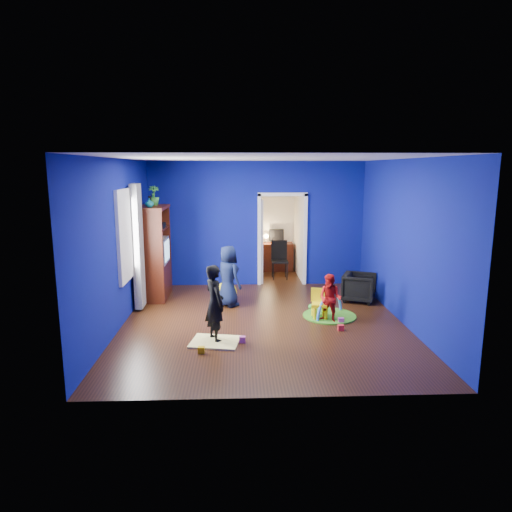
{
  "coord_description": "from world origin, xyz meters",
  "views": [
    {
      "loc": [
        -0.45,
        -7.83,
        2.73
      ],
      "look_at": [
        -0.11,
        0.4,
        1.14
      ],
      "focal_mm": 32.0,
      "sensor_mm": 36.0,
      "label": 1
    }
  ],
  "objects_px": {
    "kid_chair": "(320,306)",
    "vase": "(149,203)",
    "child_black": "(215,303)",
    "toddler_red": "(330,299)",
    "crt_tv": "(156,251)",
    "tv_armoire": "(154,252)",
    "armchair": "(359,287)",
    "hopper_ball": "(226,292)",
    "child_navy": "(228,276)",
    "study_desk": "(276,257)",
    "play_mat": "(329,316)",
    "folding_chair": "(280,261)"
  },
  "relations": [
    {
      "from": "child_navy",
      "to": "tv_armoire",
      "type": "height_order",
      "value": "tv_armoire"
    },
    {
      "from": "child_black",
      "to": "toddler_red",
      "type": "height_order",
      "value": "child_black"
    },
    {
      "from": "tv_armoire",
      "to": "crt_tv",
      "type": "height_order",
      "value": "tv_armoire"
    },
    {
      "from": "toddler_red",
      "to": "kid_chair",
      "type": "bearing_deg",
      "value": 159.78
    },
    {
      "from": "crt_tv",
      "to": "kid_chair",
      "type": "height_order",
      "value": "crt_tv"
    },
    {
      "from": "child_black",
      "to": "folding_chair",
      "type": "height_order",
      "value": "child_black"
    },
    {
      "from": "hopper_ball",
      "to": "crt_tv",
      "type": "bearing_deg",
      "value": 163.48
    },
    {
      "from": "play_mat",
      "to": "study_desk",
      "type": "xyz_separation_m",
      "value": [
        -0.66,
        3.98,
        0.36
      ]
    },
    {
      "from": "hopper_ball",
      "to": "study_desk",
      "type": "bearing_deg",
      "value": 66.49
    },
    {
      "from": "play_mat",
      "to": "crt_tv",
      "type": "bearing_deg",
      "value": 157.08
    },
    {
      "from": "tv_armoire",
      "to": "play_mat",
      "type": "height_order",
      "value": "tv_armoire"
    },
    {
      "from": "armchair",
      "to": "child_black",
      "type": "xyz_separation_m",
      "value": [
        -2.89,
        -2.11,
        0.33
      ]
    },
    {
      "from": "child_black",
      "to": "vase",
      "type": "relative_size",
      "value": 6.88
    },
    {
      "from": "tv_armoire",
      "to": "hopper_ball",
      "type": "distance_m",
      "value": 1.77
    },
    {
      "from": "child_black",
      "to": "toddler_red",
      "type": "distance_m",
      "value": 2.18
    },
    {
      "from": "child_black",
      "to": "vase",
      "type": "xyz_separation_m",
      "value": [
        -1.4,
        2.28,
        1.43
      ]
    },
    {
      "from": "child_black",
      "to": "kid_chair",
      "type": "xyz_separation_m",
      "value": [
        1.87,
        1.01,
        -0.37
      ]
    },
    {
      "from": "child_navy",
      "to": "play_mat",
      "type": "distance_m",
      "value": 2.14
    },
    {
      "from": "child_navy",
      "to": "armchair",
      "type": "bearing_deg",
      "value": -123.91
    },
    {
      "from": "child_navy",
      "to": "study_desk",
      "type": "xyz_separation_m",
      "value": [
        1.24,
        3.21,
        -0.24
      ]
    },
    {
      "from": "toddler_red",
      "to": "hopper_ball",
      "type": "height_order",
      "value": "toddler_red"
    },
    {
      "from": "child_black",
      "to": "study_desk",
      "type": "xyz_separation_m",
      "value": [
        1.42,
        5.1,
        -0.25
      ]
    },
    {
      "from": "hopper_ball",
      "to": "tv_armoire",
      "type": "bearing_deg",
      "value": 163.89
    },
    {
      "from": "armchair",
      "to": "kid_chair",
      "type": "height_order",
      "value": "armchair"
    },
    {
      "from": "crt_tv",
      "to": "hopper_ball",
      "type": "xyz_separation_m",
      "value": [
        1.49,
        -0.44,
        -0.8
      ]
    },
    {
      "from": "vase",
      "to": "kid_chair",
      "type": "xyz_separation_m",
      "value": [
        3.27,
        -1.28,
        -1.8
      ]
    },
    {
      "from": "armchair",
      "to": "child_navy",
      "type": "xyz_separation_m",
      "value": [
        -2.71,
        -0.22,
        0.32
      ]
    },
    {
      "from": "child_black",
      "to": "play_mat",
      "type": "xyz_separation_m",
      "value": [
        2.08,
        1.13,
        -0.61
      ]
    },
    {
      "from": "armchair",
      "to": "play_mat",
      "type": "bearing_deg",
      "value": 162.8
    },
    {
      "from": "vase",
      "to": "kid_chair",
      "type": "height_order",
      "value": "vase"
    },
    {
      "from": "armchair",
      "to": "study_desk",
      "type": "relative_size",
      "value": 0.74
    },
    {
      "from": "child_black",
      "to": "vase",
      "type": "height_order",
      "value": "vase"
    },
    {
      "from": "kid_chair",
      "to": "folding_chair",
      "type": "distance_m",
      "value": 3.17
    },
    {
      "from": "play_mat",
      "to": "child_navy",
      "type": "bearing_deg",
      "value": 158.13
    },
    {
      "from": "child_navy",
      "to": "play_mat",
      "type": "bearing_deg",
      "value": -150.32
    },
    {
      "from": "study_desk",
      "to": "folding_chair",
      "type": "relative_size",
      "value": 0.96
    },
    {
      "from": "child_navy",
      "to": "tv_armoire",
      "type": "relative_size",
      "value": 0.63
    },
    {
      "from": "play_mat",
      "to": "kid_chair",
      "type": "bearing_deg",
      "value": -150.63
    },
    {
      "from": "child_black",
      "to": "study_desk",
      "type": "relative_size",
      "value": 1.42
    },
    {
      "from": "child_navy",
      "to": "hopper_ball",
      "type": "distance_m",
      "value": 0.47
    },
    {
      "from": "toddler_red",
      "to": "study_desk",
      "type": "height_order",
      "value": "toddler_red"
    },
    {
      "from": "hopper_ball",
      "to": "child_navy",
      "type": "bearing_deg",
      "value": -78.69
    },
    {
      "from": "armchair",
      "to": "tv_armoire",
      "type": "height_order",
      "value": "tv_armoire"
    },
    {
      "from": "crt_tv",
      "to": "study_desk",
      "type": "bearing_deg",
      "value": 42.19
    },
    {
      "from": "vase",
      "to": "hopper_ball",
      "type": "height_order",
      "value": "vase"
    },
    {
      "from": "kid_chair",
      "to": "vase",
      "type": "bearing_deg",
      "value": 170.99
    },
    {
      "from": "child_black",
      "to": "kid_chair",
      "type": "distance_m",
      "value": 2.16
    },
    {
      "from": "vase",
      "to": "crt_tv",
      "type": "bearing_deg",
      "value": 82.41
    },
    {
      "from": "child_black",
      "to": "child_navy",
      "type": "height_order",
      "value": "child_black"
    },
    {
      "from": "child_black",
      "to": "play_mat",
      "type": "height_order",
      "value": "child_black"
    }
  ]
}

